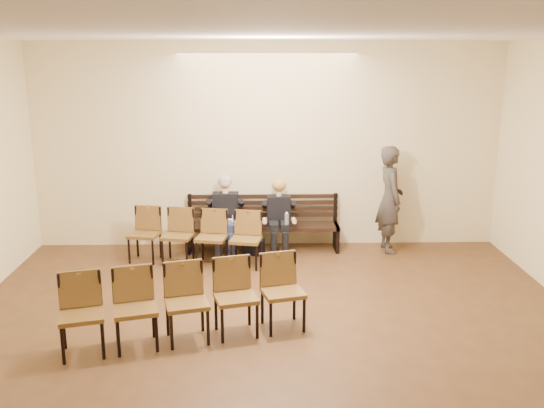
% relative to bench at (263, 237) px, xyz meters
% --- Properties ---
extents(ground, '(10.00, 10.00, 0.00)m').
position_rel_bench_xyz_m(ground, '(0.08, -4.65, -0.23)').
color(ground, brown).
rests_on(ground, ground).
extents(room_walls, '(8.02, 10.01, 3.51)m').
position_rel_bench_xyz_m(room_walls, '(0.08, -3.86, 2.31)').
color(room_walls, beige).
rests_on(room_walls, ground).
extents(bench, '(2.60, 0.90, 0.45)m').
position_rel_bench_xyz_m(bench, '(0.00, 0.00, 0.00)').
color(bench, black).
rests_on(bench, ground).
extents(seated_man, '(0.54, 0.75, 1.30)m').
position_rel_bench_xyz_m(seated_man, '(-0.63, -0.12, 0.42)').
color(seated_man, black).
rests_on(seated_man, ground).
extents(seated_woman, '(0.49, 0.67, 1.13)m').
position_rel_bench_xyz_m(seated_woman, '(0.27, -0.12, 0.34)').
color(seated_woman, black).
rests_on(seated_woman, ground).
extents(laptop, '(0.38, 0.32, 0.25)m').
position_rel_bench_xyz_m(laptop, '(-0.68, -0.28, 0.35)').
color(laptop, silver).
rests_on(laptop, bench).
extents(water_bottle, '(0.07, 0.07, 0.21)m').
position_rel_bench_xyz_m(water_bottle, '(0.38, -0.41, 0.33)').
color(water_bottle, silver).
rests_on(water_bottle, bench).
extents(bag, '(0.40, 0.32, 0.26)m').
position_rel_bench_xyz_m(bag, '(-0.16, -0.21, -0.10)').
color(bag, black).
rests_on(bag, ground).
extents(passerby, '(0.56, 0.80, 2.09)m').
position_rel_bench_xyz_m(passerby, '(2.15, -0.07, 0.82)').
color(passerby, '#38322E').
rests_on(passerby, ground).
extents(chair_row_front, '(2.20, 0.88, 0.88)m').
position_rel_bench_xyz_m(chair_row_front, '(-1.11, -0.65, 0.22)').
color(chair_row_front, brown).
rests_on(chair_row_front, ground).
extents(chair_row_back, '(2.89, 1.23, 0.93)m').
position_rel_bench_xyz_m(chair_row_back, '(-0.93, -3.33, 0.24)').
color(chair_row_back, brown).
rests_on(chair_row_back, ground).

